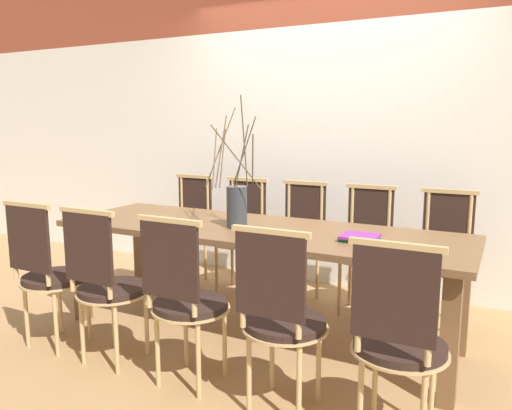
{
  "coord_description": "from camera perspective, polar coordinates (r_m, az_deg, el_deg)",
  "views": [
    {
      "loc": [
        1.47,
        -2.87,
        1.44
      ],
      "look_at": [
        0.0,
        0.0,
        0.9
      ],
      "focal_mm": 35.0,
      "sensor_mm": 36.0,
      "label": 1
    }
  ],
  "objects": [
    {
      "name": "chair_far_left",
      "position": [
        4.26,
        -1.76,
        -3.04
      ],
      "size": [
        0.43,
        0.43,
        0.96
      ],
      "rotation": [
        0.0,
        0.0,
        3.14
      ],
      "color": "black",
      "rests_on": "ground_plane"
    },
    {
      "name": "book_stack",
      "position": [
        2.98,
        11.77,
        -3.69
      ],
      "size": [
        0.22,
        0.21,
        0.03
      ],
      "color": "#1E6B4C",
      "rests_on": "dining_table"
    },
    {
      "name": "ground_plane",
      "position": [
        3.53,
        0.0,
        -14.55
      ],
      "size": [
        16.0,
        16.0,
        0.0
      ],
      "primitive_type": "plane",
      "color": "#A87F51"
    },
    {
      "name": "chair_near_center",
      "position": [
        2.74,
        -8.11,
        -10.26
      ],
      "size": [
        0.43,
        0.43,
        0.96
      ],
      "color": "black",
      "rests_on": "ground_plane"
    },
    {
      "name": "chair_far_rightend",
      "position": [
        3.77,
        20.7,
        -5.31
      ],
      "size": [
        0.43,
        0.43,
        0.96
      ],
      "rotation": [
        0.0,
        0.0,
        3.14
      ],
      "color": "black",
      "rests_on": "ground_plane"
    },
    {
      "name": "chair_near_leftend",
      "position": [
        3.43,
        -22.65,
        -6.86
      ],
      "size": [
        0.43,
        0.43,
        0.96
      ],
      "color": "black",
      "rests_on": "ground_plane"
    },
    {
      "name": "chair_far_right",
      "position": [
        3.87,
        12.36,
        -4.55
      ],
      "size": [
        0.43,
        0.43,
        0.96
      ],
      "rotation": [
        0.0,
        0.0,
        3.14
      ],
      "color": "black",
      "rests_on": "ground_plane"
    },
    {
      "name": "chair_far_leftend",
      "position": [
        4.54,
        -7.82,
        -2.34
      ],
      "size": [
        0.43,
        0.43,
        0.96
      ],
      "rotation": [
        0.0,
        0.0,
        3.14
      ],
      "color": "black",
      "rests_on": "ground_plane"
    },
    {
      "name": "dining_table",
      "position": [
        3.32,
        0.0,
        -4.14
      ],
      "size": [
        2.74,
        0.87,
        0.75
      ],
      "color": "brown",
      "rests_on": "ground_plane"
    },
    {
      "name": "chair_far_center",
      "position": [
        4.03,
        4.93,
        -3.79
      ],
      "size": [
        0.43,
        0.43,
        0.96
      ],
      "rotation": [
        0.0,
        0.0,
        3.14
      ],
      "color": "black",
      "rests_on": "ground_plane"
    },
    {
      "name": "chair_near_right",
      "position": [
        2.48,
        2.86,
        -12.36
      ],
      "size": [
        0.43,
        0.43,
        0.96
      ],
      "color": "black",
      "rests_on": "ground_plane"
    },
    {
      "name": "vase_centerpiece",
      "position": [
        3.27,
        -2.23,
        0.09
      ],
      "size": [
        0.41,
        0.39,
        0.85
      ],
      "color": "#33383D",
      "rests_on": "dining_table"
    },
    {
      "name": "wall_rear",
      "position": [
        4.43,
        7.87,
        11.48
      ],
      "size": [
        12.0,
        0.06,
        3.2
      ],
      "color": "white",
      "rests_on": "ground_plane"
    },
    {
      "name": "chair_near_rightend",
      "position": [
        2.33,
        15.9,
        -14.26
      ],
      "size": [
        0.43,
        0.43,
        0.96
      ],
      "color": "black",
      "rests_on": "ground_plane"
    },
    {
      "name": "chair_near_left",
      "position": [
        3.09,
        -16.74,
        -8.32
      ],
      "size": [
        0.43,
        0.43,
        0.96
      ],
      "color": "black",
      "rests_on": "ground_plane"
    }
  ]
}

